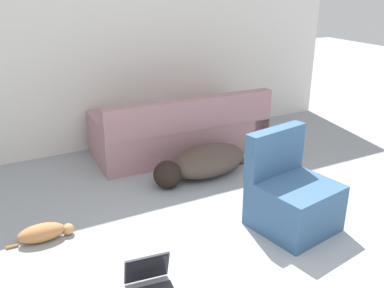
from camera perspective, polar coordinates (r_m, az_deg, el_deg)
name	(u,v)px	position (r m, az deg, el deg)	size (l,w,h in m)	color
wall_back	(107,41)	(5.29, -11.31, 13.35)	(6.50, 0.06, 2.63)	silver
couch	(180,133)	(5.19, -1.60, 1.53)	(2.07, 0.95, 0.76)	#A3757A
dog	(203,162)	(4.60, 1.52, -2.47)	(1.37, 0.62, 0.32)	#4C3D33
cat	(44,233)	(3.77, -19.16, -11.09)	(0.54, 0.18, 0.15)	#BC7A47
laptop_open	(150,280)	(3.09, -5.67, -17.61)	(0.35, 0.37, 0.25)	#2D2D33
side_chair	(291,197)	(3.76, 13.05, -6.86)	(0.71, 0.71, 0.83)	#385B84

